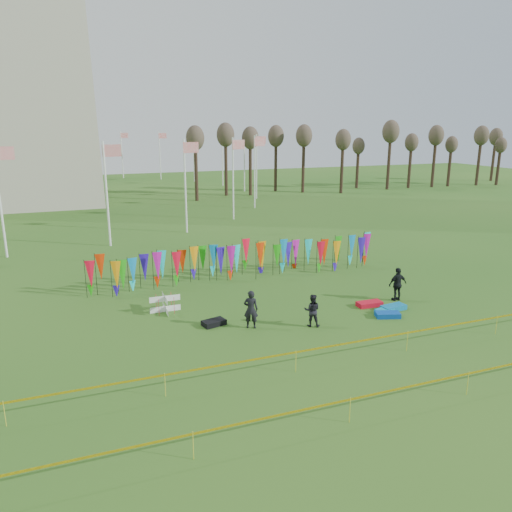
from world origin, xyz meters
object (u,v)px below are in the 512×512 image
object	(u,v)px
person_mid	(312,310)
person_right	(398,284)
kite_bag_teal	(394,307)
box_kite	(165,304)
kite_bag_blue	(388,315)
kite_bag_red	(369,304)
person_left	(251,309)
kite_bag_turquoise	(385,311)
kite_bag_black	(214,323)

from	to	relation	value
person_mid	person_right	world-z (taller)	person_right
kite_bag_teal	box_kite	bearing A→B (deg)	160.67
person_mid	kite_bag_blue	xyz separation A→B (m)	(4.02, -0.34, -0.66)
kite_bag_blue	kite_bag_red	xyz separation A→B (m)	(0.02, 1.64, -0.00)
person_mid	kite_bag_blue	bearing A→B (deg)	-157.34
box_kite	kite_bag_red	distance (m)	10.59
person_mid	kite_bag_teal	xyz separation A→B (m)	(4.89, 0.40, -0.66)
person_left	kite_bag_teal	world-z (taller)	person_left
box_kite	person_left	xyz separation A→B (m)	(3.36, -3.44, 0.48)
kite_bag_turquoise	kite_bag_red	world-z (taller)	kite_bag_red
person_mid	kite_bag_teal	distance (m)	4.95
person_mid	kite_bag_black	world-z (taller)	person_mid
person_left	kite_bag_black	world-z (taller)	person_left
kite_bag_blue	person_mid	bearing A→B (deg)	175.22
kite_bag_turquoise	kite_bag_red	xyz separation A→B (m)	(-0.22, 1.08, 0.02)
box_kite	kite_bag_red	bearing A→B (deg)	-16.23
box_kite	kite_bag_turquoise	bearing A→B (deg)	-21.23
kite_bag_blue	kite_bag_red	bearing A→B (deg)	89.19
box_kite	person_right	distance (m)	12.34
kite_bag_blue	kite_bag_red	world-z (taller)	kite_bag_blue
box_kite	kite_bag_blue	world-z (taller)	box_kite
person_mid	box_kite	bearing A→B (deg)	-7.40
person_right	kite_bag_black	bearing A→B (deg)	-0.35
kite_bag_turquoise	kite_bag_red	size ratio (longest dim) A/B	0.80
box_kite	kite_bag_black	distance (m)	3.13
person_left	kite_bag_blue	bearing A→B (deg)	-166.21
kite_bag_turquoise	kite_bag_teal	xyz separation A→B (m)	(0.63, 0.17, 0.02)
person_mid	kite_bag_black	distance (m)	4.68
kite_bag_teal	kite_bag_blue	bearing A→B (deg)	-140.16
person_left	person_right	bearing A→B (deg)	-151.80
box_kite	person_left	size ratio (longest dim) A/B	0.48
person_mid	person_right	distance (m)	6.11
person_right	kite_bag_black	distance (m)	10.24
person_mid	person_right	xyz separation A→B (m)	(5.91, 1.54, 0.13)
kite_bag_turquoise	box_kite	bearing A→B (deg)	158.77
person_right	kite_bag_black	world-z (taller)	person_right
kite_bag_turquoise	kite_bag_blue	xyz separation A→B (m)	(-0.25, -0.56, 0.02)
box_kite	kite_bag_teal	distance (m)	11.68
box_kite	kite_bag_red	size ratio (longest dim) A/B	0.66
kite_bag_turquoise	person_left	bearing A→B (deg)	175.16
box_kite	person_right	xyz separation A→B (m)	(12.03, -2.72, 0.47)
person_left	kite_bag_blue	distance (m)	6.92
kite_bag_blue	person_left	bearing A→B (deg)	170.32
kite_bag_blue	kite_bag_black	bearing A→B (deg)	166.00
kite_bag_red	kite_bag_teal	size ratio (longest dim) A/B	1.03
person_left	kite_bag_black	bearing A→B (deg)	-7.39
box_kite	person_mid	distance (m)	7.46
box_kite	person_right	size ratio (longest dim) A/B	0.48
person_mid	kite_bag_turquoise	distance (m)	4.32
box_kite	kite_bag_turquoise	xyz separation A→B (m)	(10.38, -4.03, -0.33)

